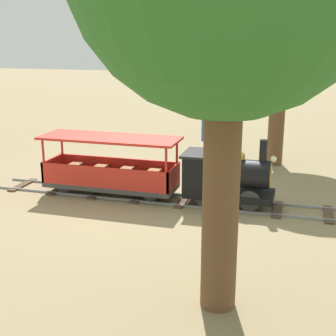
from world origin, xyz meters
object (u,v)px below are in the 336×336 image
at_px(passenger_car, 111,171).
at_px(conductor_person, 210,132).
at_px(oak_tree_near, 283,23).
at_px(locomotive, 224,176).

xyz_separation_m(passenger_car, conductor_person, (-1.12, 1.47, 0.53)).
bearing_deg(oak_tree_near, passenger_car, -41.96).
height_order(locomotive, conductor_person, conductor_person).
relative_size(passenger_car, oak_tree_near, 0.56).
height_order(conductor_person, oak_tree_near, oak_tree_near).
relative_size(locomotive, conductor_person, 0.89).
bearing_deg(conductor_person, passenger_car, -52.63).
xyz_separation_m(passenger_car, oak_tree_near, (-2.83, 2.55, 2.45)).
distance_m(locomotive, oak_tree_near, 3.75).
xyz_separation_m(locomotive, passenger_car, (0.00, -1.93, -0.06)).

